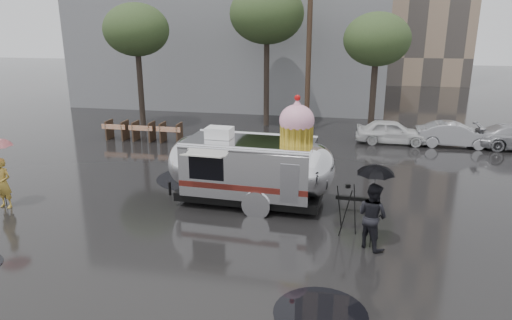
% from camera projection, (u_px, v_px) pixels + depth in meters
% --- Properties ---
extents(ground, '(120.00, 120.00, 0.00)m').
position_uv_depth(ground, '(175.00, 233.00, 13.35)').
color(ground, black).
rests_on(ground, ground).
extents(puddles, '(10.48, 10.35, 0.01)m').
position_uv_depth(puddles, '(194.00, 210.00, 14.93)').
color(puddles, black).
rests_on(puddles, ground).
extents(grey_building, '(22.00, 12.00, 13.00)m').
position_uv_depth(grey_building, '(236.00, 14.00, 34.74)').
color(grey_building, slate).
rests_on(grey_building, ground).
extents(utility_pole, '(1.60, 0.28, 9.00)m').
position_uv_depth(utility_pole, '(309.00, 47.00, 24.66)').
color(utility_pole, '#473323').
rests_on(utility_pole, ground).
extents(tree_left, '(3.64, 3.64, 6.95)m').
position_uv_depth(tree_left, '(136.00, 30.00, 25.29)').
color(tree_left, '#382D26').
rests_on(tree_left, ground).
extents(tree_mid, '(4.20, 4.20, 8.03)m').
position_uv_depth(tree_mid, '(267.00, 14.00, 25.58)').
color(tree_mid, '#382D26').
rests_on(tree_mid, ground).
extents(tree_right, '(3.36, 3.36, 6.42)m').
position_uv_depth(tree_right, '(377.00, 40.00, 22.93)').
color(tree_right, '#382D26').
rests_on(tree_right, ground).
extents(barricade_row, '(4.30, 0.80, 1.00)m').
position_uv_depth(barricade_row, '(144.00, 131.00, 23.60)').
color(barricade_row, '#473323').
rests_on(barricade_row, ground).
extents(parked_cars, '(13.20, 1.90, 1.50)m').
position_uv_depth(parked_cars, '(494.00, 134.00, 22.15)').
color(parked_cars, silver).
rests_on(parked_cars, ground).
extents(airstream_trailer, '(7.12, 2.79, 3.83)m').
position_uv_depth(airstream_trailer, '(253.00, 165.00, 15.19)').
color(airstream_trailer, silver).
rests_on(airstream_trailer, ground).
extents(person_left, '(0.63, 0.45, 1.67)m').
position_uv_depth(person_left, '(3.00, 183.00, 15.00)').
color(person_left, gold).
rests_on(person_left, ground).
extents(person_right, '(0.99, 0.96, 1.84)m').
position_uv_depth(person_right, '(372.00, 216.00, 12.26)').
color(person_right, black).
rests_on(person_right, ground).
extents(umbrella_black, '(1.23, 1.23, 2.39)m').
position_uv_depth(umbrella_black, '(375.00, 179.00, 11.96)').
color(umbrella_black, black).
rests_on(umbrella_black, ground).
extents(tripod, '(0.62, 0.58, 1.51)m').
position_uv_depth(tripod, '(347.00, 204.00, 13.10)').
color(tripod, black).
rests_on(tripod, ground).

